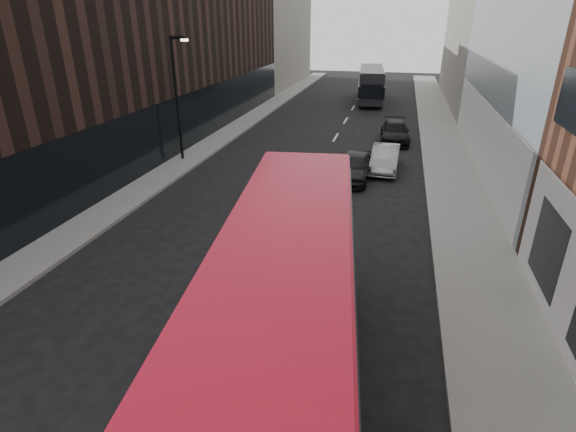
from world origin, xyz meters
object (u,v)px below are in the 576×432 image
Objects in this scene: street_lamp at (177,91)px; car_c at (395,132)px; car_a at (354,166)px; car_b at (385,158)px; grey_bus at (371,84)px; red_bus at (285,320)px.

street_lamp reaches higher than car_c.
street_lamp is at bearing 178.23° from car_a.
car_b is at bearing 56.45° from car_a.
car_a reaches higher than car_b.
street_lamp is 12.56m from car_b.
street_lamp is 25.89m from grey_bus.
street_lamp reaches higher than car_b.
car_b is at bearing -88.28° from grey_bus.
grey_bus reaches higher than car_c.
red_bus is 16.16m from car_a.
car_b is at bearing 5.10° from street_lamp.
street_lamp is 15.07m from car_c.
red_bus is 24.97m from car_c.
street_lamp reaches higher than red_bus.
street_lamp is at bearing -116.19° from grey_bus.
car_b is (1.55, 2.05, -0.04)m from car_a.
grey_bus is 24.97m from car_a.
street_lamp is 1.64× the size of car_b.
grey_bus is (9.52, 23.96, -2.39)m from street_lamp.
red_bus is 41.02m from grey_bus.
street_lamp reaches higher than car_a.
car_c is at bearing 32.13° from street_lamp.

